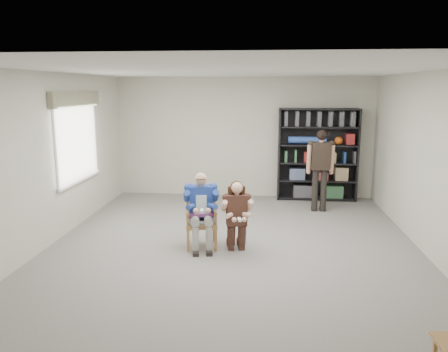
# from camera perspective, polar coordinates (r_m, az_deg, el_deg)

# --- Properties ---
(room_shell) EXTENTS (6.00, 7.00, 2.80)m
(room_shell) POSITION_cam_1_polar(r_m,az_deg,el_deg) (6.86, 1.20, 1.86)
(room_shell) COLOR beige
(room_shell) RESTS_ON ground
(floor) EXTENTS (6.00, 7.00, 0.01)m
(floor) POSITION_cam_1_polar(r_m,az_deg,el_deg) (7.22, 1.15, -9.17)
(floor) COLOR slate
(floor) RESTS_ON ground
(window_left) EXTENTS (0.16, 2.00, 1.75)m
(window_left) POSITION_cam_1_polar(r_m,az_deg,el_deg) (8.52, -18.54, 4.69)
(window_left) COLOR white
(window_left) RESTS_ON room_shell
(armchair) EXTENTS (0.64, 0.62, 0.95)m
(armchair) POSITION_cam_1_polar(r_m,az_deg,el_deg) (7.07, -2.98, -5.59)
(armchair) COLOR olive
(armchair) RESTS_ON floor
(seated_man) EXTENTS (0.65, 0.82, 1.23)m
(seated_man) POSITION_cam_1_polar(r_m,az_deg,el_deg) (7.03, -2.99, -4.48)
(seated_man) COLOR navy
(seated_man) RESTS_ON floor
(kneeling_woman) EXTENTS (0.60, 0.83, 1.13)m
(kneeling_woman) POSITION_cam_1_polar(r_m,az_deg,el_deg) (6.87, 1.68, -5.30)
(kneeling_woman) COLOR #3C201B
(kneeling_woman) RESTS_ON floor
(bookshelf) EXTENTS (1.80, 0.38, 2.10)m
(bookshelf) POSITION_cam_1_polar(r_m,az_deg,el_deg) (10.21, 12.12, 2.75)
(bookshelf) COLOR black
(bookshelf) RESTS_ON floor
(standing_man) EXTENTS (0.53, 0.29, 1.71)m
(standing_man) POSITION_cam_1_polar(r_m,az_deg,el_deg) (9.25, 12.44, 0.63)
(standing_man) COLOR black
(standing_man) RESTS_ON floor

